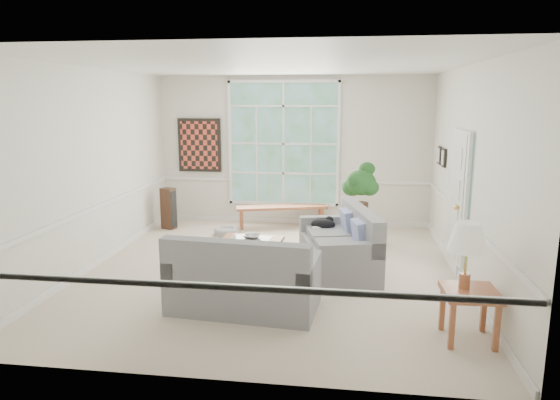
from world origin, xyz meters
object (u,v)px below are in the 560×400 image
object	(u,v)px
loveseat_right	(338,240)
end_table	(363,230)
side_table	(469,315)
coffee_table	(252,249)
loveseat_front	(244,271)

from	to	relation	value
loveseat_right	end_table	bearing A→B (deg)	60.44
loveseat_right	side_table	world-z (taller)	loveseat_right
loveseat_right	coffee_table	bearing A→B (deg)	152.68
loveseat_front	coffee_table	distance (m)	1.91
coffee_table	end_table	distance (m)	2.16
end_table	loveseat_right	bearing A→B (deg)	-105.39
loveseat_front	end_table	bearing A→B (deg)	68.65
loveseat_right	end_table	world-z (taller)	loveseat_right
loveseat_right	side_table	bearing A→B (deg)	-69.30
loveseat_front	loveseat_right	bearing A→B (deg)	59.50
coffee_table	loveseat_right	bearing A→B (deg)	-9.38
side_table	coffee_table	bearing A→B (deg)	139.75
loveseat_right	side_table	distance (m)	2.50
coffee_table	side_table	world-z (taller)	side_table
end_table	loveseat_front	bearing A→B (deg)	-116.36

